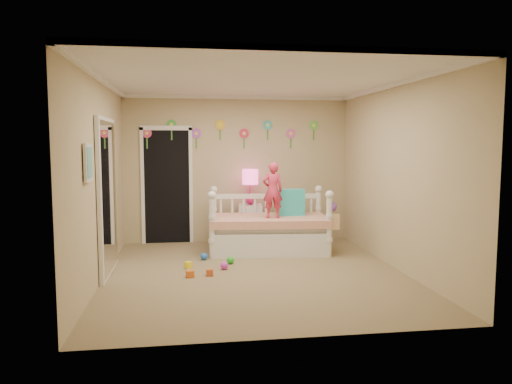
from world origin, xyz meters
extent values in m
cube|color=#7F684C|center=(0.00, 0.00, 0.00)|extent=(4.00, 4.50, 0.01)
cube|color=white|center=(0.00, 0.00, 2.60)|extent=(4.00, 4.50, 0.01)
cube|color=tan|center=(0.00, 2.25, 1.30)|extent=(4.00, 0.01, 2.60)
cube|color=tan|center=(-2.00, 0.00, 1.30)|extent=(0.01, 4.50, 2.60)
cube|color=tan|center=(2.00, 0.00, 1.30)|extent=(0.01, 4.50, 2.60)
cube|color=#24B8B0|center=(0.79, 1.34, 0.80)|extent=(0.44, 0.18, 0.44)
cube|color=#8ED842|center=(0.78, 1.48, 0.77)|extent=(0.44, 0.28, 0.39)
imported|color=#DE3253|center=(0.44, 1.12, 1.02)|extent=(0.32, 0.22, 0.89)
cube|color=white|center=(0.20, 2.02, 0.34)|extent=(0.44, 0.35, 0.69)
sphere|color=#F1207D|center=(0.20, 2.02, 0.77)|extent=(0.17, 0.17, 0.17)
cylinder|color=#F1207D|center=(0.20, 2.02, 0.95)|extent=(0.03, 0.03, 0.36)
cylinder|color=#FF4C9A|center=(0.20, 2.02, 1.18)|extent=(0.28, 0.28, 0.26)
cube|color=black|center=(-1.25, 2.23, 1.03)|extent=(0.90, 0.04, 2.07)
cube|color=white|center=(-1.96, 0.30, 1.05)|extent=(0.07, 1.30, 2.10)
cube|color=white|center=(-1.97, -0.90, 1.55)|extent=(0.05, 0.34, 0.42)
camera|label=1|loc=(-0.91, -6.39, 1.75)|focal=33.96mm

